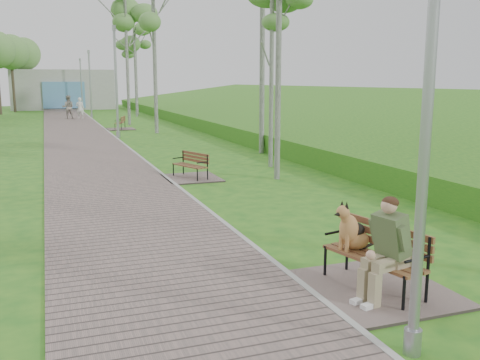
% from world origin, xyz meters
% --- Properties ---
extents(ground, '(120.00, 120.00, 0.00)m').
position_xyz_m(ground, '(0.00, 0.00, 0.00)').
color(ground, '#23631C').
rests_on(ground, ground).
extents(walkway, '(3.50, 67.00, 0.04)m').
position_xyz_m(walkway, '(-1.75, 21.50, 0.02)').
color(walkway, '#685954').
rests_on(walkway, ground).
extents(kerb, '(0.10, 67.00, 0.05)m').
position_xyz_m(kerb, '(0.00, 21.50, 0.03)').
color(kerb, '#999993').
rests_on(kerb, ground).
extents(embankment, '(14.00, 70.00, 1.60)m').
position_xyz_m(embankment, '(12.00, 20.00, 0.00)').
color(embankment, '#579724').
rests_on(embankment, ground).
extents(building_north, '(10.00, 5.20, 4.00)m').
position_xyz_m(building_north, '(-1.50, 50.97, 1.99)').
color(building_north, '#9E9E99').
rests_on(building_north, ground).
extents(bench_main, '(1.91, 2.12, 1.67)m').
position_xyz_m(bench_main, '(0.81, -1.96, 0.47)').
color(bench_main, '#685954').
rests_on(bench_main, ground).
extents(bench_second, '(1.60, 1.78, 0.98)m').
position_xyz_m(bench_second, '(0.67, 7.47, 0.18)').
color(bench_second, '#685954').
rests_on(bench_second, ground).
extents(bench_third, '(1.59, 1.77, 0.98)m').
position_xyz_m(bench_third, '(0.88, 25.01, 0.18)').
color(bench_third, '#685954').
rests_on(bench_third, ground).
extents(lamp_post_near, '(0.19, 0.19, 4.99)m').
position_xyz_m(lamp_post_near, '(0.25, -3.59, 2.33)').
color(lamp_post_near, '#9B9DA2').
rests_on(lamp_post_near, ground).
extents(lamp_post_second, '(0.22, 0.22, 5.66)m').
position_xyz_m(lamp_post_second, '(0.15, 20.18, 2.64)').
color(lamp_post_second, '#9B9DA2').
rests_on(lamp_post_second, ground).
extents(lamp_post_third, '(0.20, 0.20, 5.25)m').
position_xyz_m(lamp_post_third, '(0.11, 36.10, 2.45)').
color(lamp_post_third, '#9B9DA2').
rests_on(lamp_post_third, ground).
extents(lamp_post_far, '(0.19, 0.19, 5.03)m').
position_xyz_m(lamp_post_far, '(0.10, 46.78, 2.35)').
color(lamp_post_far, '#9B9DA2').
rests_on(lamp_post_far, ground).
extents(pedestrian_near, '(0.67, 0.51, 1.65)m').
position_xyz_m(pedestrian_near, '(-0.83, 34.90, 0.83)').
color(pedestrian_near, silver).
rests_on(pedestrian_near, ground).
extents(pedestrian_far, '(0.96, 0.79, 1.82)m').
position_xyz_m(pedestrian_far, '(-1.69, 35.08, 0.91)').
color(pedestrian_far, gray).
rests_on(pedestrian_far, ground).
extents(birch_near_a, '(2.31, 2.31, 6.34)m').
position_xyz_m(birch_near_a, '(3.84, 8.72, 4.98)').
color(birch_near_a, silver).
rests_on(birch_near_a, ground).
extents(birch_far_b, '(2.92, 2.92, 9.25)m').
position_xyz_m(birch_far_b, '(1.91, 28.21, 7.26)').
color(birch_far_b, silver).
rests_on(birch_far_b, ground).
extents(birch_far_c, '(2.30, 2.30, 7.71)m').
position_xyz_m(birch_far_c, '(4.04, 37.97, 6.05)').
color(birch_far_c, silver).
rests_on(birch_far_c, ground).
extents(birch_distant_a, '(2.43, 2.43, 9.14)m').
position_xyz_m(birch_distant_a, '(3.72, 36.43, 7.18)').
color(birch_distant_a, silver).
rests_on(birch_distant_a, ground).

